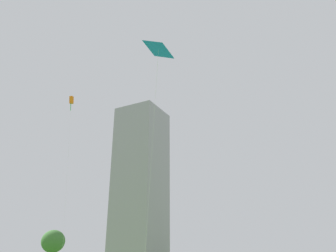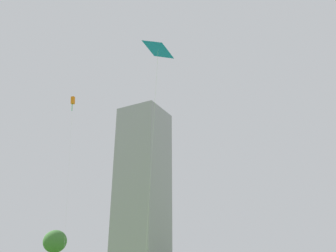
{
  "view_description": "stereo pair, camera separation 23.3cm",
  "coord_description": "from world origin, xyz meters",
  "px_view_note": "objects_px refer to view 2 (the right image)",
  "views": [
    {
      "loc": [
        9.21,
        -13.22,
        1.85
      ],
      "look_at": [
        0.69,
        12.59,
        13.37
      ],
      "focal_mm": 36.13,
      "sensor_mm": 36.0,
      "label": 1
    },
    {
      "loc": [
        9.43,
        -13.15,
        1.85
      ],
      "look_at": [
        0.69,
        12.59,
        13.37
      ],
      "focal_mm": 36.13,
      "sensor_mm": 36.0,
      "label": 2
    }
  ],
  "objects_px": {
    "kite_flying_2": "(158,51)",
    "park_tree_0": "(55,242)",
    "kite_flying_0": "(73,101)",
    "distant_highrise_0": "(143,186)"
  },
  "relations": [
    {
      "from": "kite_flying_0",
      "to": "distant_highrise_0",
      "type": "xyz_separation_m",
      "value": [
        -23.84,
        86.47,
        6.47
      ]
    },
    {
      "from": "kite_flying_2",
      "to": "park_tree_0",
      "type": "distance_m",
      "value": 37.29
    },
    {
      "from": "kite_flying_2",
      "to": "distant_highrise_0",
      "type": "height_order",
      "value": "distant_highrise_0"
    },
    {
      "from": "kite_flying_2",
      "to": "park_tree_0",
      "type": "bearing_deg",
      "value": 136.99
    },
    {
      "from": "distant_highrise_0",
      "to": "kite_flying_2",
      "type": "bearing_deg",
      "value": -57.06
    },
    {
      "from": "kite_flying_0",
      "to": "kite_flying_2",
      "type": "height_order",
      "value": "kite_flying_0"
    },
    {
      "from": "kite_flying_0",
      "to": "kite_flying_2",
      "type": "relative_size",
      "value": 1.45
    },
    {
      "from": "park_tree_0",
      "to": "kite_flying_0",
      "type": "bearing_deg",
      "value": -52.87
    },
    {
      "from": "kite_flying_2",
      "to": "park_tree_0",
      "type": "relative_size",
      "value": 2.61
    },
    {
      "from": "kite_flying_0",
      "to": "kite_flying_2",
      "type": "distance_m",
      "value": 31.06
    }
  ]
}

